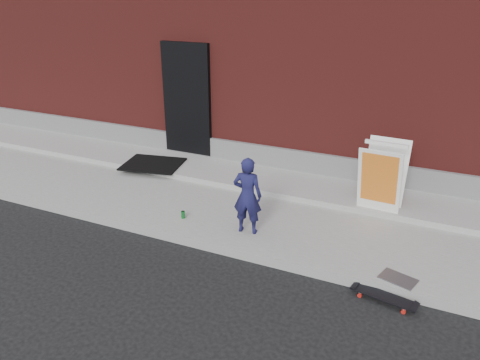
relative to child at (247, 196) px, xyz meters
The scene contains 10 objects.
ground 0.93m from the child, 70.90° to the right, with size 80.00×80.00×0.00m, color black.
sidewalk 1.18m from the child, 79.06° to the left, with size 20.00×3.00×0.15m, color gray.
apron 1.95m from the child, 84.29° to the left, with size 20.00×1.20×0.10m, color gray.
building 6.70m from the child, 88.36° to the left, with size 20.00×8.10×5.00m.
child is the anchor object (origin of this frame).
skateboard 2.30m from the child, 17.34° to the right, with size 0.80×0.34×0.09m.
pizza_sign 2.20m from the child, 40.71° to the left, with size 0.69×0.81×1.09m.
soda_can 1.21m from the child, behind, with size 0.06×0.06×0.12m, color #1A8633.
doormat 3.14m from the child, 150.95° to the left, with size 1.11×0.90×0.03m, color black.
utility_plate 2.32m from the child, ahead, with size 0.44×0.28×0.01m, color #5C5D62.
Camera 1 is at (2.28, -5.08, 3.58)m, focal length 35.00 mm.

